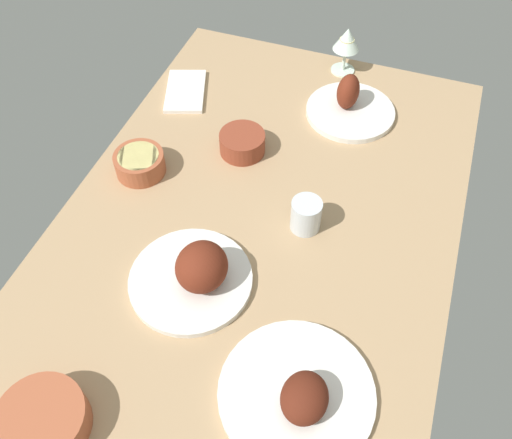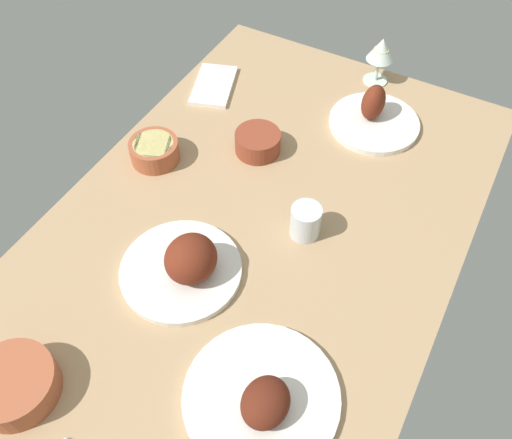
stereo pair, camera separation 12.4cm
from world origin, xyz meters
The scene contains 10 objects.
dining_table centered at (0.00, 0.00, 2.00)cm, with size 140.00×90.00×4.00cm, color tan.
plate_far_side centered at (18.83, -6.48, 7.65)cm, with size 26.35×26.35×11.16cm.
plate_center_main centered at (-45.73, 10.84, 6.63)cm, with size 24.24×24.24×11.14cm.
plate_near_viewer centered at (35.69, 20.95, 5.95)cm, with size 29.19×29.19×8.07cm.
bowl_potatoes centered at (-6.53, -32.82, 6.99)cm, with size 12.35×12.35×5.49cm.
bowl_onions centered at (55.59, -19.74, 7.15)cm, with size 15.89×15.89×5.80cm.
bowl_soup centered at (-21.79, -11.46, 7.00)cm, with size 11.70×11.70×5.52cm.
wine_glass centered at (-63.59, 4.77, 13.93)cm, with size 7.60×7.60×14.00cm.
water_tumbler centered at (-3.45, 10.71, 8.03)cm, with size 6.97×6.97×8.06cm, color silver.
folded_napkin centered at (-38.40, -35.06, 4.60)cm, with size 18.27×10.69×1.20cm, color white.
Camera 1 is at (72.50, 25.78, 102.96)cm, focal length 38.06 mm.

